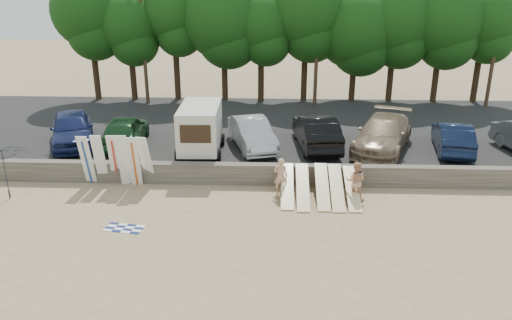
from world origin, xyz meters
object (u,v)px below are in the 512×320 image
object	(u,v)px
car_4	(383,134)
beachgoer_a	(281,176)
car_3	(316,132)
car_5	(453,137)
beach_umbrella	(4,173)
car_2	(252,134)
car_0	(72,129)
beachgoer_b	(356,181)
box_trailer	(200,127)
cooler	(323,187)
car_1	(125,130)

from	to	relation	value
car_4	beachgoer_a	bearing A→B (deg)	-118.93
car_3	car_4	bearing A→B (deg)	169.71
car_4	beachgoer_a	xyz separation A→B (m)	(-5.33, -4.42, -0.70)
car_5	beachgoer_a	xyz separation A→B (m)	(-8.90, -4.30, -0.60)
car_4	beach_umbrella	distance (m)	18.26
car_2	car_3	world-z (taller)	car_3
car_2	beachgoer_a	size ratio (longest dim) A/B	2.77
car_0	beach_umbrella	size ratio (longest dim) A/B	1.99
beachgoer_a	beachgoer_b	world-z (taller)	beachgoer_b
car_4	beachgoer_b	world-z (taller)	car_4
box_trailer	car_5	bearing A→B (deg)	1.34
box_trailer	cooler	bearing A→B (deg)	-28.22
beach_umbrella	car_0	bearing A→B (deg)	80.61
beachgoer_a	beachgoer_b	distance (m)	3.30
car_1	beachgoer_b	xyz separation A→B (m)	(11.61, -5.02, -0.64)
beach_umbrella	car_4	bearing A→B (deg)	17.24
car_2	car_4	xyz separation A→B (m)	(6.84, 0.02, 0.07)
car_0	beachgoer_a	distance (m)	12.10
beachgoer_b	car_5	bearing A→B (deg)	-127.87
box_trailer	car_2	world-z (taller)	box_trailer
car_2	car_3	xyz separation A→B (m)	(3.39, 0.24, 0.08)
box_trailer	beach_umbrella	size ratio (longest dim) A/B	1.50
car_0	beachgoer_b	bearing A→B (deg)	-40.98
car_4	car_5	size ratio (longest dim) A/B	1.27
car_1	cooler	xyz separation A→B (m)	(10.29, -4.01, -1.37)
car_5	car_1	bearing A→B (deg)	9.09
car_0	car_2	bearing A→B (deg)	-22.65
car_4	car_5	bearing A→B (deg)	19.53
car_2	beachgoer_a	world-z (taller)	car_2
car_5	cooler	size ratio (longest dim) A/B	12.29
car_5	beach_umbrella	size ratio (longest dim) A/B	1.75
car_3	cooler	world-z (taller)	car_3
box_trailer	car_5	world-z (taller)	box_trailer
car_0	beach_umbrella	xyz separation A→B (m)	(-0.91, -5.50, -0.40)
car_3	beachgoer_b	world-z (taller)	car_3
car_0	car_3	size ratio (longest dim) A/B	1.00
car_1	car_2	size ratio (longest dim) A/B	1.01
car_3	beachgoer_a	distance (m)	5.07
cooler	beach_umbrella	world-z (taller)	beach_umbrella
box_trailer	beachgoer_b	world-z (taller)	box_trailer
car_0	beachgoer_b	distance (m)	15.31
box_trailer	beachgoer_b	size ratio (longest dim) A/B	2.24
car_0	cooler	distance (m)	13.81
beachgoer_a	cooler	xyz separation A→B (m)	(1.95, 0.56, -0.71)
beachgoer_a	beach_umbrella	distance (m)	12.15
box_trailer	beachgoer_a	world-z (taller)	box_trailer
car_1	beachgoer_b	distance (m)	12.67
car_4	beach_umbrella	xyz separation A→B (m)	(-17.44, -5.41, -0.36)
box_trailer	car_1	size ratio (longest dim) A/B	0.82
car_1	car_3	world-z (taller)	car_3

